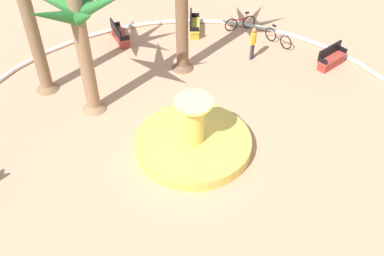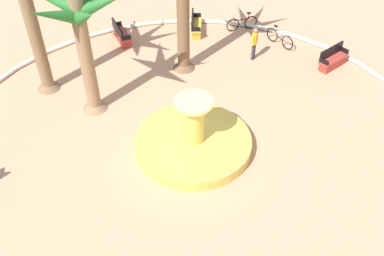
{
  "view_description": "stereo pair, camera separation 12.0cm",
  "coord_description": "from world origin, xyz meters",
  "views": [
    {
      "loc": [
        -10.83,
        4.94,
        11.78
      ],
      "look_at": [
        -0.01,
        -0.02,
        1.0
      ],
      "focal_mm": 41.28,
      "sensor_mm": 36.0,
      "label": 1
    },
    {
      "loc": [
        -10.88,
        4.83,
        11.78
      ],
      "look_at": [
        -0.01,
        -0.02,
        1.0
      ],
      "focal_mm": 41.28,
      "sensor_mm": 36.0,
      "label": 2
    }
  ],
  "objects": [
    {
      "name": "bicycle_by_lamppost",
      "position": [
        4.91,
        -6.99,
        0.38
      ],
      "size": [
        1.67,
        0.6,
        0.94
      ],
      "color": "black",
      "rests_on": "ground"
    },
    {
      "name": "bench_east",
      "position": [
        2.27,
        -8.21,
        0.35
      ],
      "size": [
        0.9,
        1.68,
        1.0
      ],
      "color": "#B73D33",
      "rests_on": "ground"
    },
    {
      "name": "fountain",
      "position": [
        -0.03,
        -0.06,
        0.32
      ],
      "size": [
        4.37,
        4.37,
        2.26
      ],
      "color": "gold",
      "rests_on": "ground"
    },
    {
      "name": "bicycle_red_frame",
      "position": [
        7.0,
        -6.01,
        0.38
      ],
      "size": [
        0.44,
        1.71,
        0.94
      ],
      "color": "black",
      "rests_on": "ground"
    },
    {
      "name": "plaza_curb",
      "position": [
        0.0,
        0.0,
        0.1
      ],
      "size": [
        19.48,
        19.48,
        0.2
      ],
      "primitive_type": "torus",
      "color": "silver",
      "rests_on": "ground"
    },
    {
      "name": "palm_tree_by_curb",
      "position": [
        3.84,
        2.69,
        3.78
      ],
      "size": [
        4.13,
        3.93,
        5.4
      ],
      "color": "#8E6B4C",
      "rests_on": "ground"
    },
    {
      "name": "ground_plane",
      "position": [
        0.0,
        0.0,
        0.0
      ],
      "size": [
        80.0,
        80.0,
        0.0
      ],
      "primitive_type": "plane",
      "color": "tan"
    },
    {
      "name": "bench_north",
      "position": [
        8.43,
        0.09,
        0.35
      ],
      "size": [
        1.6,
        0.51,
        1.0
      ],
      "color": "#B73D33",
      "rests_on": "ground"
    },
    {
      "name": "bench_southeast",
      "position": [
        7.73,
        -3.69,
        0.35
      ],
      "size": [
        1.66,
        1.15,
        1.0
      ],
      "color": "gold",
      "rests_on": "ground"
    },
    {
      "name": "person_cyclist_helmet",
      "position": [
        4.36,
        -5.17,
        0.92
      ],
      "size": [
        0.38,
        0.42,
        1.64
      ],
      "color": "#33333D",
      "rests_on": "ground"
    }
  ]
}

